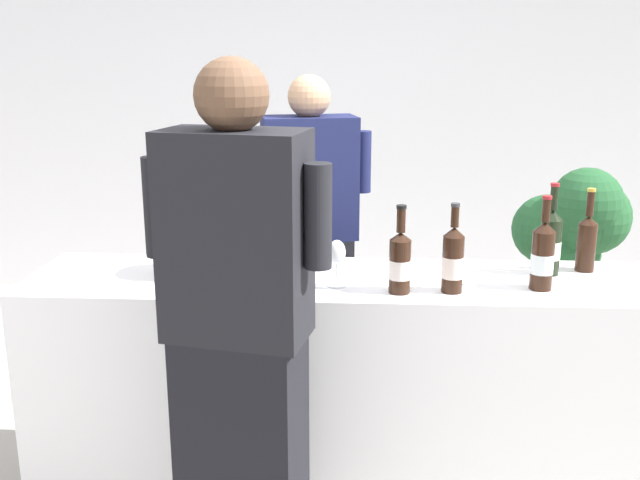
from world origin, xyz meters
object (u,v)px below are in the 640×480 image
at_px(wine_bottle_4, 543,256).
at_px(wine_bottle_6, 273,241).
at_px(wine_bottle_3, 400,262).
at_px(person_server, 310,256).
at_px(wine_glass, 337,255).
at_px(wine_bottle_2, 550,242).
at_px(person_guest, 240,355).
at_px(potted_shrub, 575,239).
at_px(wine_bottle_0, 587,241).
at_px(wine_bottle_1, 453,260).
at_px(wine_bottle_5, 241,257).
at_px(ice_bucket, 194,247).

relative_size(wine_bottle_4, wine_bottle_6, 1.14).
relative_size(wine_bottle_3, person_server, 0.19).
relative_size(wine_bottle_3, wine_glass, 1.82).
bearing_deg(wine_bottle_2, person_guest, -147.02).
relative_size(wine_bottle_3, potted_shrub, 0.26).
bearing_deg(wine_bottle_2, wine_bottle_6, 178.52).
height_order(wine_bottle_0, wine_bottle_3, wine_bottle_0).
bearing_deg(wine_bottle_0, wine_bottle_1, -152.45).
xyz_separation_m(wine_bottle_2, wine_bottle_4, (-0.07, -0.19, -0.00)).
distance_m(wine_bottle_2, wine_bottle_6, 1.09).
relative_size(wine_bottle_5, potted_shrub, 0.27).
distance_m(wine_bottle_5, ice_bucket, 0.26).
height_order(wine_glass, ice_bucket, ice_bucket).
height_order(wine_bottle_0, wine_glass, wine_bottle_0).
distance_m(wine_bottle_4, person_server, 1.22).
distance_m(wine_bottle_0, wine_bottle_3, 0.81).
xyz_separation_m(wine_bottle_1, wine_bottle_4, (0.33, 0.05, 0.01)).
relative_size(wine_bottle_0, wine_bottle_6, 1.09).
distance_m(wine_bottle_6, person_server, 0.61).
relative_size(wine_bottle_1, wine_bottle_5, 0.99).
relative_size(wine_bottle_1, person_server, 0.20).
height_order(wine_bottle_0, person_guest, person_guest).
bearing_deg(wine_glass, wine_bottle_0, 14.40).
height_order(wine_bottle_0, wine_bottle_2, wine_bottle_2).
bearing_deg(person_server, ice_bucket, -120.66).
bearing_deg(ice_bucket, potted_shrub, 26.96).
xyz_separation_m(wine_bottle_4, wine_bottle_5, (-1.10, -0.06, -0.01)).
height_order(wine_bottle_1, wine_glass, wine_bottle_1).
distance_m(wine_bottle_1, person_guest, 0.87).
xyz_separation_m(wine_bottle_1, wine_bottle_3, (-0.19, -0.02, -0.01)).
bearing_deg(wine_glass, wine_bottle_2, 13.54).
bearing_deg(wine_bottle_5, wine_bottle_2, 11.89).
xyz_separation_m(wine_bottle_1, wine_bottle_6, (-0.68, 0.27, -0.01)).
distance_m(wine_bottle_0, wine_bottle_4, 0.33).
bearing_deg(wine_bottle_0, potted_shrub, 76.62).
relative_size(wine_glass, person_guest, 0.10).
xyz_separation_m(wine_bottle_1, person_server, (-0.58, 0.82, -0.23)).
height_order(wine_bottle_3, ice_bucket, wine_bottle_3).
xyz_separation_m(person_server, potted_shrub, (1.31, 0.19, 0.05)).
bearing_deg(potted_shrub, wine_bottle_4, -112.59).
bearing_deg(wine_bottle_6, wine_bottle_2, -1.48).
distance_m(wine_bottle_2, potted_shrub, 0.87).
xyz_separation_m(wine_bottle_4, potted_shrub, (0.40, 0.97, -0.18)).
bearing_deg(wine_bottle_4, ice_bucket, 175.71).
bearing_deg(ice_bucket, wine_bottle_2, 3.74).
distance_m(wine_bottle_2, person_guest, 1.33).
bearing_deg(wine_bottle_1, wine_bottle_5, -179.40).
relative_size(wine_bottle_0, potted_shrub, 0.27).
xyz_separation_m(wine_glass, ice_bucket, (-0.56, 0.11, -0.01)).
height_order(wine_bottle_6, ice_bucket, wine_bottle_6).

